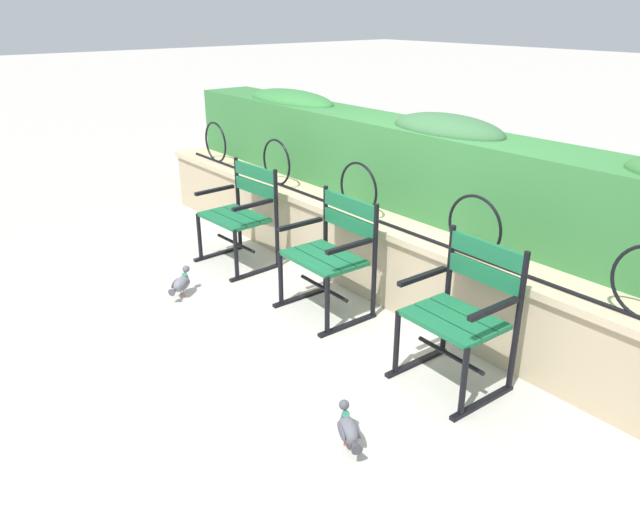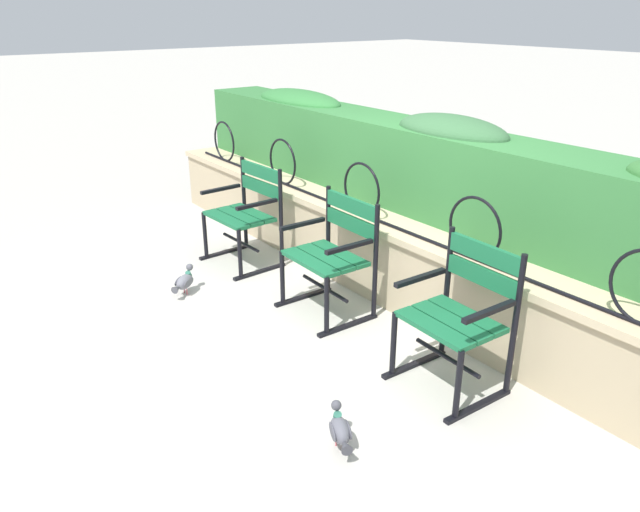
{
  "view_description": "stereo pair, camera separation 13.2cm",
  "coord_description": "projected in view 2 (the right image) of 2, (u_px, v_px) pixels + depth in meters",
  "views": [
    {
      "loc": [
        2.98,
        -2.27,
        2.12
      ],
      "look_at": [
        0.0,
        0.1,
        0.55
      ],
      "focal_mm": 33.87,
      "sensor_mm": 36.0,
      "label": 1
    },
    {
      "loc": [
        3.06,
        -2.17,
        2.12
      ],
      "look_at": [
        0.0,
        0.1,
        0.55
      ],
      "focal_mm": 33.87,
      "sensor_mm": 36.0,
      "label": 2
    }
  ],
  "objects": [
    {
      "name": "ground_plane",
      "position": [
        309.0,
        331.0,
        4.28
      ],
      "size": [
        60.0,
        60.0,
        0.0
      ],
      "primitive_type": "plane",
      "color": "#BCB7AD"
    },
    {
      "name": "stone_wall",
      "position": [
        397.0,
        263.0,
        4.62
      ],
      "size": [
        6.56,
        0.41,
        0.62
      ],
      "color": "tan",
      "rests_on": "ground"
    },
    {
      "name": "pigeon_near_chairs",
      "position": [
        340.0,
        430.0,
        3.1
      ],
      "size": [
        0.28,
        0.18,
        0.22
      ],
      "color": "#5B5B66",
      "rests_on": "ground"
    },
    {
      "name": "iron_arch_fence",
      "position": [
        366.0,
        195.0,
        4.61
      ],
      "size": [
        6.03,
        0.02,
        0.42
      ],
      "color": "black",
      "rests_on": "stone_wall"
    },
    {
      "name": "park_chair_centre",
      "position": [
        333.0,
        252.0,
        4.41
      ],
      "size": [
        0.62,
        0.53,
        0.87
      ],
      "color": "#19663D",
      "rests_on": "ground"
    },
    {
      "name": "pigeon_far_side",
      "position": [
        184.0,
        281.0,
        4.78
      ],
      "size": [
        0.21,
        0.26,
        0.22
      ],
      "color": "slate",
      "rests_on": "ground"
    },
    {
      "name": "park_chair_right",
      "position": [
        460.0,
        314.0,
        3.52
      ],
      "size": [
        0.58,
        0.54,
        0.89
      ],
      "color": "#19663D",
      "rests_on": "ground"
    },
    {
      "name": "hedge_row",
      "position": [
        444.0,
        168.0,
        4.61
      ],
      "size": [
        6.43,
        0.55,
        0.77
      ],
      "color": "#387A3D",
      "rests_on": "stone_wall"
    },
    {
      "name": "park_chair_left",
      "position": [
        247.0,
        211.0,
        5.28
      ],
      "size": [
        0.64,
        0.55,
        0.88
      ],
      "color": "#19663D",
      "rests_on": "ground"
    }
  ]
}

